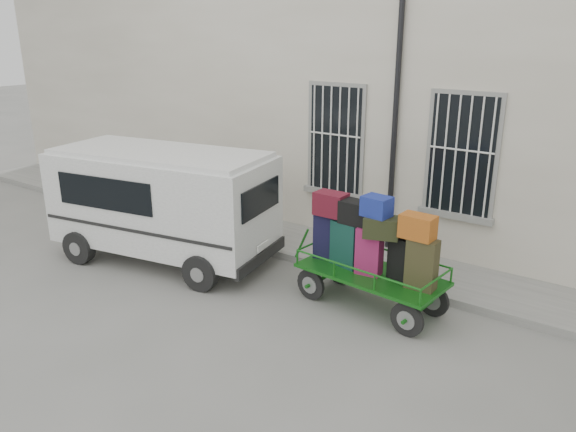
# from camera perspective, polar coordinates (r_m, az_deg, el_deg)

# --- Properties ---
(ground) EXTENTS (80.00, 80.00, 0.00)m
(ground) POSITION_cam_1_polar(r_m,az_deg,el_deg) (10.13, -2.17, -7.73)
(ground) COLOR slate
(ground) RESTS_ON ground
(building) EXTENTS (24.00, 5.15, 6.00)m
(building) POSITION_cam_1_polar(r_m,az_deg,el_deg) (13.93, 11.84, 12.06)
(building) COLOR beige
(building) RESTS_ON ground
(sidewalk) EXTENTS (24.00, 1.70, 0.15)m
(sidewalk) POSITION_cam_1_polar(r_m,az_deg,el_deg) (11.77, 4.34, -3.51)
(sidewalk) COLOR slate
(sidewalk) RESTS_ON ground
(luggage_cart) EXTENTS (2.91, 1.34, 1.98)m
(luggage_cart) POSITION_cam_1_polar(r_m,az_deg,el_deg) (9.32, 8.26, -3.25)
(luggage_cart) COLOR black
(luggage_cart) RESTS_ON ground
(van) EXTENTS (4.72, 2.63, 2.25)m
(van) POSITION_cam_1_polar(r_m,az_deg,el_deg) (11.36, -12.64, 1.75)
(van) COLOR silver
(van) RESTS_ON ground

